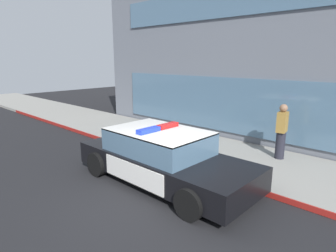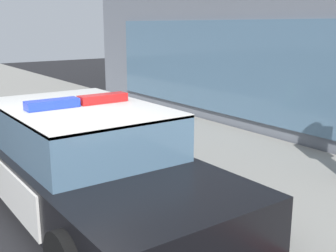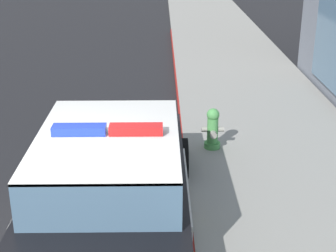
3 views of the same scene
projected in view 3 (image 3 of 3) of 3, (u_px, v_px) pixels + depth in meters
The scene contains 2 objects.
police_cruiser at pixel (109, 189), 6.41m from camera, with size 4.97×2.18×1.49m.
fire_hydrant at pixel (213, 129), 8.78m from camera, with size 0.34×0.39×0.73m.
Camera 3 is at (4.81, 1.52, 3.78)m, focal length 54.27 mm.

